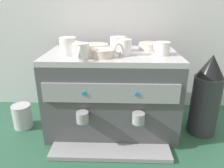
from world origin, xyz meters
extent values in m
plane|color=#28563D|center=(0.00, 0.00, 0.00)|extent=(4.00, 4.00, 0.00)
cube|color=silver|center=(0.00, 0.30, 0.52)|extent=(2.80, 0.03, 1.04)
cube|color=#4C4C51|center=(0.00, 0.00, 0.20)|extent=(0.66, 0.37, 0.40)
cube|color=#B7B7BC|center=(0.00, 0.00, 0.41)|extent=(0.66, 0.37, 0.02)
cube|color=#939399|center=(0.00, -0.19, 0.29)|extent=(0.61, 0.01, 0.09)
cylinder|color=#1E7AB7|center=(-0.12, -0.20, 0.29)|extent=(0.02, 0.01, 0.02)
cylinder|color=#1E7AB7|center=(0.12, -0.20, 0.29)|extent=(0.02, 0.01, 0.02)
cube|color=#939399|center=(0.00, -0.24, 0.01)|extent=(0.56, 0.12, 0.02)
cylinder|color=#939399|center=(-0.13, -0.22, 0.18)|extent=(0.06, 0.06, 0.05)
cylinder|color=#939399|center=(0.13, -0.22, 0.18)|extent=(0.06, 0.06, 0.05)
cylinder|color=white|center=(-0.21, -0.05, 0.47)|extent=(0.08, 0.08, 0.08)
torus|color=white|center=(-0.16, -0.08, 0.47)|extent=(0.06, 0.04, 0.06)
cylinder|color=white|center=(0.24, -0.04, 0.46)|extent=(0.07, 0.07, 0.06)
torus|color=white|center=(0.22, 0.00, 0.46)|extent=(0.03, 0.05, 0.05)
cylinder|color=white|center=(-0.13, -0.12, 0.46)|extent=(0.07, 0.07, 0.07)
torus|color=white|center=(-0.13, -0.17, 0.46)|extent=(0.02, 0.05, 0.05)
cylinder|color=white|center=(0.06, -0.05, 0.46)|extent=(0.06, 0.06, 0.07)
torus|color=white|center=(0.03, -0.08, 0.46)|extent=(0.05, 0.04, 0.05)
cylinder|color=white|center=(0.03, 0.03, 0.46)|extent=(0.08, 0.08, 0.07)
torus|color=white|center=(0.07, 0.07, 0.46)|extent=(0.05, 0.05, 0.06)
cylinder|color=beige|center=(-0.08, 0.04, 0.44)|extent=(0.13, 0.13, 0.04)
cylinder|color=beige|center=(-0.08, 0.04, 0.43)|extent=(0.07, 0.07, 0.01)
cylinder|color=beige|center=(0.20, 0.09, 0.44)|extent=(0.12, 0.12, 0.03)
cylinder|color=beige|center=(0.20, 0.09, 0.43)|extent=(0.06, 0.06, 0.01)
cylinder|color=beige|center=(-0.04, -0.09, 0.44)|extent=(0.11, 0.11, 0.04)
cylinder|color=beige|center=(-0.04, -0.09, 0.43)|extent=(0.06, 0.06, 0.01)
cylinder|color=beige|center=(-0.23, 0.09, 0.45)|extent=(0.11, 0.11, 0.04)
cylinder|color=beige|center=(-0.23, 0.09, 0.43)|extent=(0.06, 0.06, 0.01)
cylinder|color=#333338|center=(0.49, -0.04, 0.16)|extent=(0.14, 0.14, 0.32)
cone|color=black|center=(0.49, -0.04, 0.37)|extent=(0.14, 0.14, 0.11)
cylinder|color=#B7B7BC|center=(-0.50, -0.02, 0.07)|extent=(0.10, 0.10, 0.13)
camera|label=1|loc=(0.04, -1.03, 0.66)|focal=33.66mm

